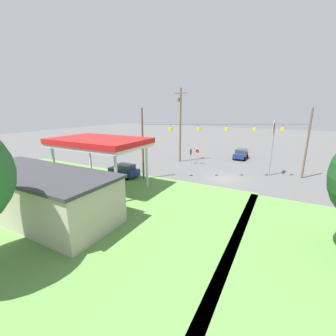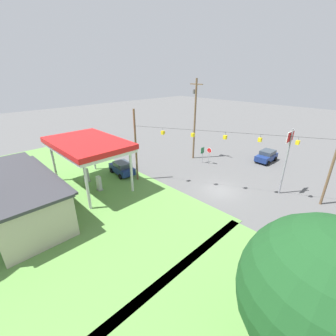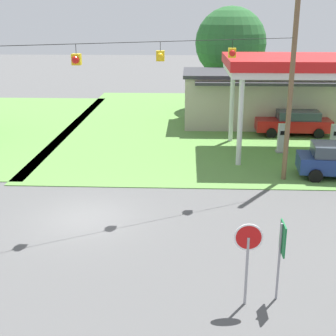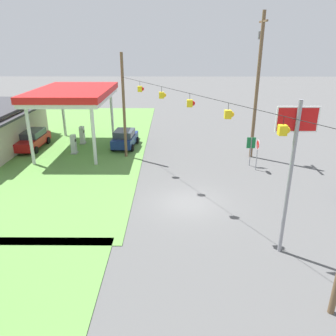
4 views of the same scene
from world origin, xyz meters
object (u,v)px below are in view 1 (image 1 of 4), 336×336
Objects in this scene: car_at_pumps_rear at (69,192)px; stop_sign_roadside at (197,153)px; fuel_pump_near at (113,183)px; gas_station_canopy at (99,143)px; route_sign at (191,153)px; stop_sign_overhead at (273,137)px; fuel_pump_far at (92,179)px; utility_pole_main at (180,122)px; car_on_crossroad at (241,154)px; gas_station_store at (39,194)px; car_at_pumps_front at (124,170)px.

car_at_pumps_rear is 20.73m from stop_sign_roadside.
fuel_pump_near is at bearing -104.21° from stop_sign_roadside.
gas_station_canopy is 4.24× the size of route_sign.
stop_sign_overhead is (-10.77, 1.46, 3.27)m from stop_sign_roadside.
fuel_pump_far is 17.31m from utility_pole_main.
fuel_pump_far is at bearing -28.22° from car_on_crossroad.
car_on_crossroad is 12.46m from utility_pole_main.
gas_station_canopy reaches higher than stop_sign_roadside.
route_sign reaches higher than fuel_pump_near.
gas_station_store is 26.97m from stop_sign_overhead.
gas_station_store reaches higher than fuel_pump_far.
car_at_pumps_rear is (0.05, 4.40, -4.23)m from gas_station_canopy.
fuel_pump_far is at bearing 109.48° from car_at_pumps_rear.
gas_station_store is 2.76× the size of car_at_pumps_rear.
stop_sign_overhead is (-14.71, -14.10, 4.25)m from fuel_pump_near.
car_at_pumps_rear is (1.60, 4.40, 0.06)m from fuel_pump_near.
fuel_pump_near is 15.58m from route_sign.
stop_sign_roadside is 0.34× the size of stop_sign_overhead.
car_at_pumps_front is at bearing -85.08° from gas_station_canopy.
stop_sign_roadside is (-4.89, -23.19, -0.16)m from gas_station_store.
car_at_pumps_front is 1.74× the size of route_sign.
gas_station_store is at bearing 80.30° from route_sign.
fuel_pump_far is 25.93m from car_on_crossroad.
fuel_pump_near reaches higher than car_at_pumps_front.
gas_station_store is 3.34× the size of car_at_pumps_front.
gas_station_canopy is 2.44× the size of car_at_pumps_front.
stop_sign_roadside reaches higher than route_sign.
car_at_pumps_rear is (-0.32, 8.79, -0.02)m from car_at_pumps_front.
gas_station_store reaches higher than car_at_pumps_rear.
fuel_pump_far is at bearing 68.35° from route_sign.
utility_pole_main reaches higher than fuel_pump_far.
car_at_pumps_rear is 1.23× the size of car_on_crossroad.
gas_station_canopy is 6.10m from car_at_pumps_front.
fuel_pump_near is 0.70× the size of stop_sign_roadside.
utility_pole_main reaches higher than car_at_pumps_front.
utility_pole_main is at bearing -15.31° from route_sign.
gas_station_canopy is 16.11m from utility_pole_main.
car_on_crossroad is at bearing -118.96° from fuel_pump_far.
fuel_pump_far is at bearing 80.26° from car_at_pumps_front.
fuel_pump_near is at bearing -21.90° from car_on_crossroad.
fuel_pump_far is at bearing 76.62° from utility_pole_main.
utility_pole_main is (-1.64, -23.53, 4.57)m from gas_station_store.
utility_pole_main is at bearing -92.48° from fuel_pump_near.
gas_station_store is 1.89× the size of stop_sign_overhead.
car_on_crossroad is 0.56× the size of stop_sign_overhead.
gas_station_canopy is at bearing 100.07° from car_at_pumps_front.
fuel_pump_near is 4.68m from car_at_pumps_rear.
car_on_crossroad is (-11.06, -27.09, 0.00)m from car_at_pumps_rear.
gas_station_canopy reaches higher than car_at_pumps_rear.
fuel_pump_far is at bearing -0.05° from gas_station_canopy.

